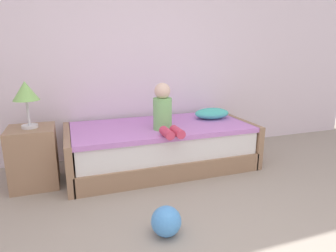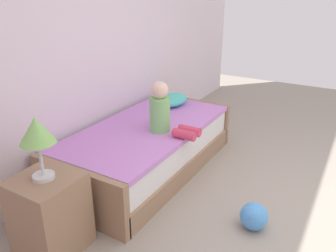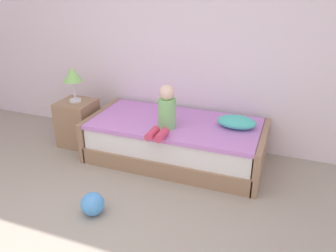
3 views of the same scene
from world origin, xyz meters
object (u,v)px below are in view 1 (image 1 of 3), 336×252
bed (161,146)px  pillow (212,113)px  toy_ball (166,221)px  table_lamp (26,93)px  child_figure (164,112)px  nightstand (34,157)px

bed → pillow: size_ratio=4.80×
pillow → toy_ball: 1.81m
table_lamp → toy_ball: (0.97, -1.23, -0.82)m
table_lamp → pillow: size_ratio=1.02×
table_lamp → child_figure: size_ratio=0.88×
child_figure → toy_ball: size_ratio=2.26×
bed → child_figure: bearing=-99.4°
child_figure → pillow: 0.82m
nightstand → bed: bearing=2.1°
child_figure → toy_ball: 1.25m
nightstand → table_lamp: bearing=90.0°
table_lamp → child_figure: bearing=-7.7°
bed → table_lamp: 1.52m
nightstand → table_lamp: table_lamp is taller
bed → table_lamp: bearing=-177.9°
nightstand → child_figure: child_figure is taller
bed → pillow: bearing=8.1°
bed → toy_ball: 1.34m
nightstand → child_figure: (1.31, -0.18, 0.40)m
bed → child_figure: 0.51m
child_figure → pillow: child_figure is taller
table_lamp → nightstand: bearing=-90.0°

